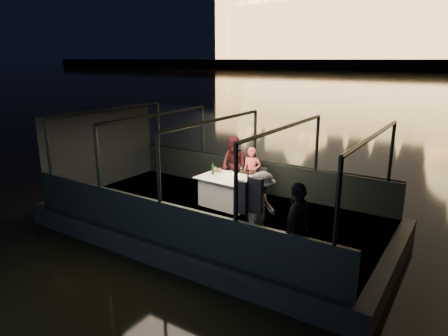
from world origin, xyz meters
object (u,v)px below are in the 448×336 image
Objects in this scene: coat_stand at (247,208)px; person_man_maroon at (234,167)px; dining_table_central at (227,192)px; wine_bottle at (213,169)px; person_woman_coral at (252,170)px; passenger_stripe at (261,206)px; chair_port_left at (238,179)px; chair_port_right at (258,183)px; passenger_dark at (298,226)px.

person_man_maroon is (-2.07, 2.87, -0.15)m from coat_stand.
wine_bottle is (-0.46, 0.02, 0.53)m from dining_table_central.
dining_table_central is 2.59m from coat_stand.
coat_stand reaches higher than person_woman_coral.
coat_stand is 1.08× the size of passenger_stripe.
passenger_stripe is at bearing -71.25° from chair_port_left.
dining_table_central is 1.73× the size of chair_port_right.
coat_stand is at bearing -76.65° from chair_port_left.
chair_port_right is 0.50× the size of passenger_dark.
passenger_stripe reaches higher than person_man_maroon.
passenger_dark reaches higher than wine_bottle.
dining_table_central is 0.70m from wine_bottle.
coat_stand is (1.89, -2.81, 0.45)m from chair_port_left.
passenger_stripe reaches higher than chair_port_left.
chair_port_right is 3.12m from coat_stand.
person_man_maroon reaches higher than person_woman_coral.
chair_port_left is 0.52× the size of passenger_dark.
chair_port_left is at bearing 172.14° from person_woman_coral.
chair_port_right is 1.32m from wine_bottle.
wine_bottle is (-0.07, -0.94, 0.17)m from person_man_maroon.
chair_port_left is 4.26m from passenger_dark.
wine_bottle is (-0.87, -0.88, 0.47)m from chair_port_right.
dining_table_central is 0.89× the size of person_man_maroon.
chair_port_left is at bearing -4.43° from person_man_maroon.
passenger_dark is at bearing -65.41° from chair_port_left.
coat_stand reaches higher than passenger_dark.
wine_bottle is at bearing 137.91° from coat_stand.
coat_stand reaches higher than chair_port_left.
passenger_stripe is (2.01, -2.45, 0.40)m from chair_port_left.
person_woman_coral is 0.56m from person_man_maroon.
person_woman_coral is at bearing 162.36° from chair_port_right.
person_man_maroon is (-0.18, 0.06, 0.30)m from chair_port_left.
coat_stand reaches higher than wine_bottle.
wine_bottle is at bearing 177.08° from dining_table_central.
dining_table_central is 1.05× the size of person_woman_coral.
person_man_maroon is (-0.80, 0.06, 0.30)m from chair_port_right.
wine_bottle is at bearing -133.18° from chair_port_right.
dining_table_central is at bearing -97.36° from chair_port_left.
passenger_dark is 5.22× the size of wine_bottle.
dining_table_central is at bearing -112.70° from chair_port_right.
passenger_stripe is at bearing -59.02° from chair_port_right.
wine_bottle is at bearing -122.83° from passenger_dark.
chair_port_right is at bearing 29.29° from passenger_stripe.
wine_bottle reaches higher than chair_port_left.
person_woman_coral is (0.17, 0.99, 0.36)m from dining_table_central.
passenger_stripe is (1.80, -1.55, 0.47)m from dining_table_central.
passenger_dark reaches higher than passenger_stripe.
chair_port_left is 1.02m from wine_bottle.
passenger_stripe reaches higher than wine_bottle.
chair_port_right is 0.39m from person_woman_coral.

